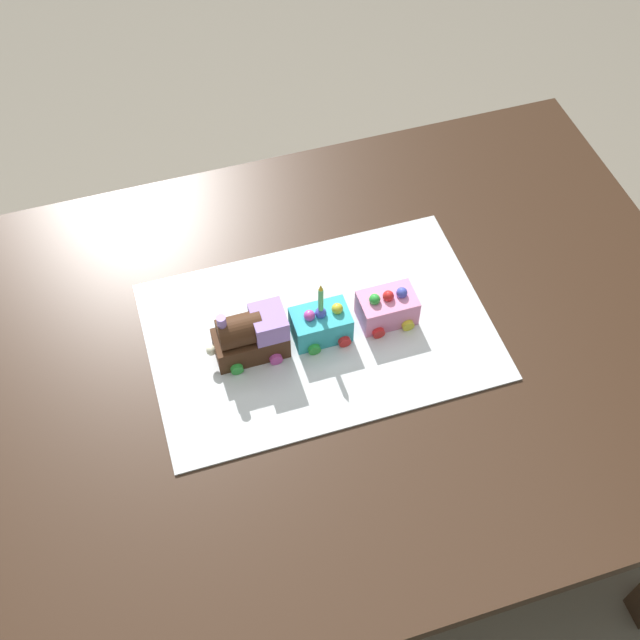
% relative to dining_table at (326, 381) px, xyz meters
% --- Properties ---
extents(ground_plane, '(8.00, 8.00, 0.00)m').
position_rel_dining_table_xyz_m(ground_plane, '(0.00, 0.00, -0.63)').
color(ground_plane, gray).
extents(dining_table, '(1.40, 1.00, 0.74)m').
position_rel_dining_table_xyz_m(dining_table, '(0.00, 0.00, 0.00)').
color(dining_table, '#382316').
rests_on(dining_table, ground).
extents(cake_board, '(0.60, 0.40, 0.00)m').
position_rel_dining_table_xyz_m(cake_board, '(0.00, 0.04, 0.11)').
color(cake_board, silver).
rests_on(cake_board, dining_table).
extents(cake_locomotive, '(0.14, 0.08, 0.12)m').
position_rel_dining_table_xyz_m(cake_locomotive, '(-0.12, 0.03, 0.16)').
color(cake_locomotive, '#472816').
rests_on(cake_locomotive, cake_board).
extents(cake_car_tanker_turquoise, '(0.10, 0.08, 0.07)m').
position_rel_dining_table_xyz_m(cake_car_tanker_turquoise, '(0.00, 0.03, 0.14)').
color(cake_car_tanker_turquoise, '#38B7C6').
rests_on(cake_car_tanker_turquoise, cake_board).
extents(cake_car_hopper_bubblegum, '(0.10, 0.08, 0.07)m').
position_rel_dining_table_xyz_m(cake_car_hopper_bubblegum, '(0.12, 0.03, 0.14)').
color(cake_car_hopper_bubblegum, pink).
rests_on(cake_car_hopper_bubblegum, cake_board).
extents(birthday_candle, '(0.01, 0.01, 0.07)m').
position_rel_dining_table_xyz_m(birthday_candle, '(-0.00, 0.03, 0.21)').
color(birthday_candle, '#66D872').
rests_on(birthday_candle, cake_car_tanker_turquoise).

